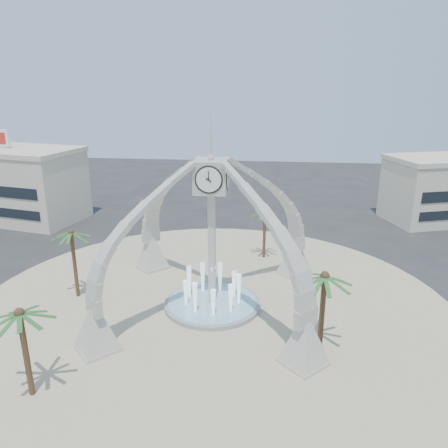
# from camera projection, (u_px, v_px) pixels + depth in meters

# --- Properties ---
(ground) EXTENTS (140.00, 140.00, 0.00)m
(ground) POSITION_uv_depth(u_px,v_px,m) (212.00, 306.00, 36.44)
(ground) COLOR #282828
(ground) RESTS_ON ground
(plaza) EXTENTS (40.00, 40.00, 0.06)m
(plaza) POSITION_uv_depth(u_px,v_px,m) (212.00, 306.00, 36.43)
(plaza) COLOR tan
(plaza) RESTS_ON ground
(clock_tower) EXTENTS (17.94, 17.94, 16.30)m
(clock_tower) POSITION_uv_depth(u_px,v_px,m) (212.00, 233.00, 34.41)
(clock_tower) COLOR beige
(clock_tower) RESTS_ON ground
(fountain) EXTENTS (8.00, 8.00, 3.62)m
(fountain) POSITION_uv_depth(u_px,v_px,m) (212.00, 303.00, 36.35)
(fountain) COLOR gray
(fountain) RESTS_ON ground
(building_nw) EXTENTS (23.75, 13.73, 11.90)m
(building_nw) POSITION_uv_depth(u_px,v_px,m) (1.00, 182.00, 59.14)
(building_nw) COLOR beige
(building_nw) RESTS_ON ground
(palm_east) EXTENTS (4.07, 4.07, 6.32)m
(palm_east) POSITION_uv_depth(u_px,v_px,m) (325.00, 277.00, 29.03)
(palm_east) COLOR brown
(palm_east) RESTS_ON ground
(palm_west) EXTENTS (4.01, 4.01, 6.58)m
(palm_west) POSITION_uv_depth(u_px,v_px,m) (71.00, 233.00, 36.28)
(palm_west) COLOR brown
(palm_west) RESTS_ON ground
(palm_north) EXTENTS (3.68, 3.68, 5.77)m
(palm_north) POSITION_uv_depth(u_px,v_px,m) (265.00, 212.00, 44.91)
(palm_north) COLOR brown
(palm_north) RESTS_ON ground
(palm_south) EXTENTS (4.66, 4.66, 6.23)m
(palm_south) POSITION_uv_depth(u_px,v_px,m) (19.00, 314.00, 24.47)
(palm_south) COLOR brown
(palm_south) RESTS_ON ground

